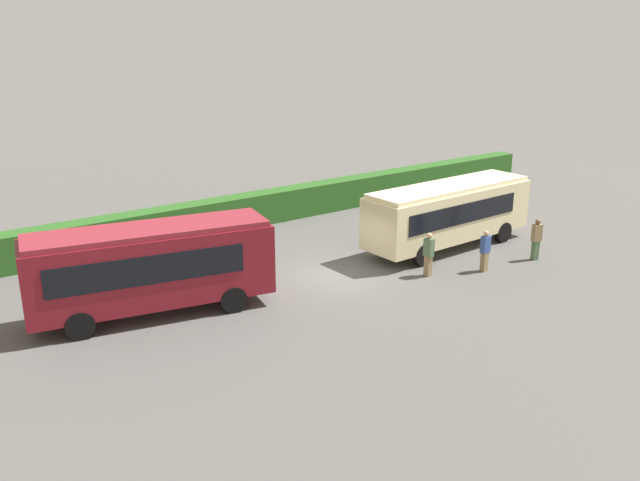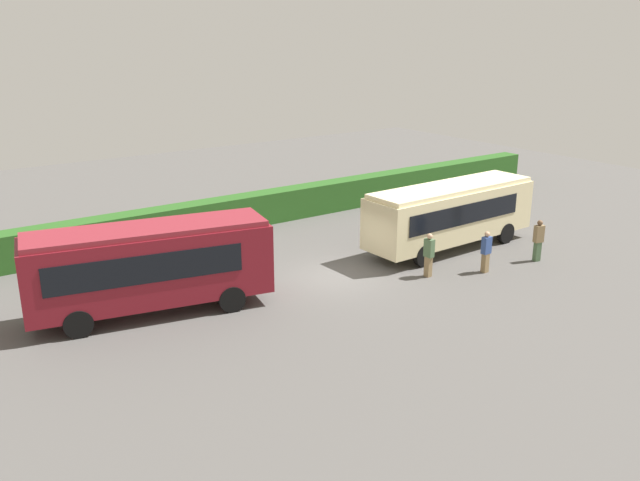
% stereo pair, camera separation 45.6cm
% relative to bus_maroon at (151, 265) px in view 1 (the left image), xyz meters
% --- Properties ---
extents(ground_plane, '(64.00, 64.00, 0.00)m').
position_rel_bus_maroon_xyz_m(ground_plane, '(7.65, -0.94, -1.89)').
color(ground_plane, '#514F4C').
extents(bus_maroon, '(8.96, 4.04, 3.31)m').
position_rel_bus_maroon_xyz_m(bus_maroon, '(0.00, 0.00, 0.00)').
color(bus_maroon, maroon).
rests_on(bus_maroon, ground_plane).
extents(bus_cream, '(9.23, 2.61, 3.07)m').
position_rel_bus_maroon_xyz_m(bus_cream, '(14.37, -0.94, -0.12)').
color(bus_cream, beige).
rests_on(bus_cream, ground_plane).
extents(person_left, '(0.28, 0.42, 1.89)m').
position_rel_bus_maroon_xyz_m(person_left, '(10.88, -3.13, -0.88)').
color(person_left, olive).
rests_on(person_left, ground_plane).
extents(person_center, '(0.41, 0.27, 1.82)m').
position_rel_bus_maroon_xyz_m(person_center, '(13.23, -4.17, -0.93)').
color(person_center, olive).
rests_on(person_center, ground_plane).
extents(person_right, '(0.52, 0.32, 1.91)m').
position_rel_bus_maroon_xyz_m(person_right, '(15.37, 2.16, -0.89)').
color(person_right, '#4C6B47').
rests_on(person_right, ground_plane).
extents(person_far, '(0.47, 0.35, 1.90)m').
position_rel_bus_maroon_xyz_m(person_far, '(16.26, -4.54, -0.88)').
color(person_far, '#4C6B47').
rests_on(person_far, ground_plane).
extents(hedge_row, '(44.00, 1.19, 1.67)m').
position_rel_bus_maroon_xyz_m(hedge_row, '(7.65, 7.92, -1.06)').
color(hedge_row, '#27561D').
rests_on(hedge_row, ground_plane).
extents(traffic_cone, '(0.36, 0.36, 0.60)m').
position_rel_bus_maroon_xyz_m(traffic_cone, '(17.76, 5.30, -1.59)').
color(traffic_cone, orange).
rests_on(traffic_cone, ground_plane).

